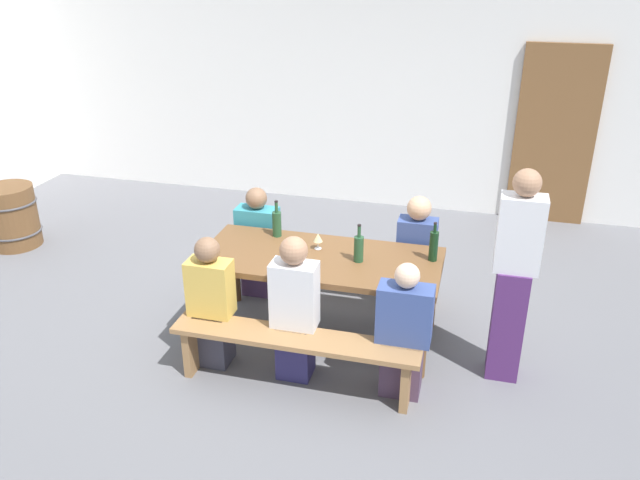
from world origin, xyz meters
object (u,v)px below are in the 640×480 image
object	(u,v)px
wine_glass_1	(406,267)
seated_guest_far_1	(416,258)
seated_guest_far_0	(258,245)
wine_bottle_0	(277,223)
bench_near	(295,347)
seated_guest_near_1	(295,311)
wooden_door	(555,136)
bench_far	(340,261)
wine_bottle_1	(359,248)
seated_guest_near_2	(404,334)
wine_glass_0	(318,238)
wine_barrel	(12,216)
wine_bottle_2	(434,245)
tasting_table	(320,265)
seated_guest_near_0	(212,305)
standing_host	(513,280)

from	to	relation	value
wine_glass_1	seated_guest_far_1	bearing A→B (deg)	90.14
seated_guest_far_0	wine_bottle_0	bearing A→B (deg)	45.49
bench_near	seated_guest_near_1	distance (m)	0.27
seated_guest_far_1	wooden_door	bearing A→B (deg)	153.81
wine_glass_1	wooden_door	bearing A→B (deg)	69.40
bench_far	wine_bottle_1	bearing A→B (deg)	-66.66
bench_far	seated_guest_near_2	size ratio (longest dim) A/B	1.75
wine_glass_0	seated_guest_near_2	distance (m)	1.16
seated_guest_near_2	wine_barrel	xyz separation A→B (m)	(-4.55, 1.51, -0.15)
bench_far	bench_near	bearing A→B (deg)	-90.00
bench_far	wine_glass_0	size ratio (longest dim) A/B	13.20
bench_far	wine_bottle_1	distance (m)	0.96
seated_guest_near_1	seated_guest_far_0	world-z (taller)	seated_guest_near_1
seated_guest_near_2	wine_barrel	size ratio (longest dim) A/B	1.55
wooden_door	wine_bottle_2	size ratio (longest dim) A/B	6.36
wine_glass_0	wine_barrel	bearing A→B (deg)	168.20
bench_near	seated_guest_near_1	bearing A→B (deg)	105.85
wine_glass_0	seated_guest_near_1	world-z (taller)	seated_guest_near_1
seated_guest_near_1	wine_barrel	size ratio (longest dim) A/B	1.71
tasting_table	bench_near	size ratio (longest dim) A/B	1.05
wine_bottle_0	seated_guest_near_2	bearing A→B (deg)	-35.62
seated_guest_near_0	seated_guest_far_1	distance (m)	1.86
wine_glass_1	seated_guest_near_0	bearing A→B (deg)	-164.99
seated_guest_near_2	bench_near	bearing A→B (deg)	100.86
wine_glass_1	seated_guest_far_0	world-z (taller)	seated_guest_far_0
wooden_door	wine_bottle_0	distance (m)	3.78
tasting_table	wine_glass_0	world-z (taller)	wine_glass_0
bench_far	wine_bottle_2	size ratio (longest dim) A/B	5.68
tasting_table	wine_bottle_0	bearing A→B (deg)	146.76
seated_guest_near_0	wooden_door	bearing A→B (deg)	-35.84
wine_glass_0	seated_guest_near_1	bearing A→B (deg)	-89.07
seated_guest_far_0	standing_host	xyz separation A→B (m)	(2.27, -0.76, 0.32)
bench_near	seated_guest_near_2	size ratio (longest dim) A/B	1.75
seated_guest_far_0	wine_bottle_2	bearing A→B (deg)	75.74
wine_bottle_0	wine_bottle_1	world-z (taller)	wine_bottle_0
wine_bottle_2	wine_glass_0	xyz separation A→B (m)	(-0.95, -0.03, -0.03)
standing_host	tasting_table	bearing A→B (deg)	-6.34
wine_bottle_2	seated_guest_near_0	bearing A→B (deg)	-154.90
wine_bottle_0	seated_guest_near_1	size ratio (longest dim) A/B	0.28
wine_glass_0	seated_guest_near_2	xyz separation A→B (m)	(0.84, -0.73, -0.35)
wine_bottle_0	standing_host	bearing A→B (deg)	-13.47
bench_near	seated_guest_near_1	world-z (taller)	seated_guest_near_1
bench_near	seated_guest_far_1	bearing A→B (deg)	61.37
bench_far	seated_guest_far_1	distance (m)	0.76
wooden_door	wine_bottle_1	distance (m)	3.59
seated_guest_near_0	wine_barrel	bearing A→B (deg)	63.71
seated_guest_near_1	seated_guest_near_2	distance (m)	0.83
bench_far	seated_guest_far_0	size ratio (longest dim) A/B	1.75
wine_glass_0	seated_guest_far_0	distance (m)	0.90
seated_guest_far_1	bench_near	bearing A→B (deg)	-28.63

